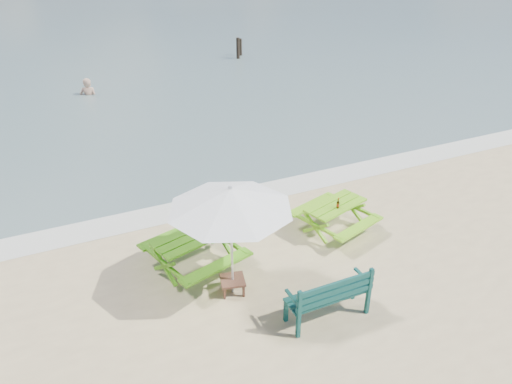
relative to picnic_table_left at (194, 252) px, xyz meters
name	(u,v)px	position (x,y,z in m)	size (l,w,h in m)	color
foam_strip	(213,203)	(1.25, 2.30, -0.36)	(22.00, 0.90, 0.01)	silver
picnic_table_left	(194,252)	(0.00, 0.00, 0.00)	(2.01, 2.13, 0.75)	#4C9917
picnic_table_right	(334,218)	(3.27, -0.01, -0.03)	(1.84, 1.94, 0.68)	#71BB1C
park_bench	(327,304)	(1.63, -2.32, -0.08)	(1.50, 0.52, 0.92)	#0E3D3A
side_table	(233,285)	(0.40, -1.01, -0.21)	(0.54, 0.54, 0.29)	brown
patio_umbrella	(230,199)	(0.40, -1.01, 1.63)	(2.69, 2.69, 2.20)	silver
beer_bottle	(338,205)	(3.22, -0.17, 0.40)	(0.06, 0.06, 0.24)	brown
swimmer	(90,101)	(-0.19, 12.77, -0.63)	(0.80, 0.66, 1.90)	tan
mooring_pilings	(239,50)	(7.84, 16.03, 0.02)	(0.56, 0.76, 1.25)	black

